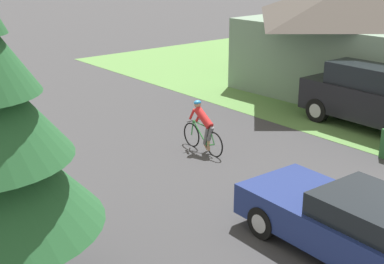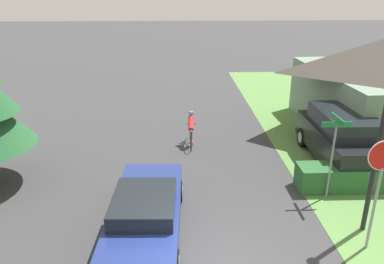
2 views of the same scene
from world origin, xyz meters
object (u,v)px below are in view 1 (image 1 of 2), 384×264
object	(u,v)px
sedan_left_lane	(363,229)
cyclist	(203,128)
cottage_house	(371,27)
parked_suv_right	(378,97)

from	to	relation	value
sedan_left_lane	cyclist	distance (m)	6.19
sedan_left_lane	cyclist	size ratio (longest dim) A/B	2.80
sedan_left_lane	cottage_house	bearing A→B (deg)	-54.67
parked_suv_right	cottage_house	bearing A→B (deg)	-52.77
cottage_house	parked_suv_right	bearing A→B (deg)	-145.73
parked_suv_right	sedan_left_lane	bearing A→B (deg)	121.19
cottage_house	parked_suv_right	distance (m)	5.67
cyclist	parked_suv_right	bearing A→B (deg)	-107.41
cottage_house	sedan_left_lane	distance (m)	13.62
sedan_left_lane	parked_suv_right	bearing A→B (deg)	-57.12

